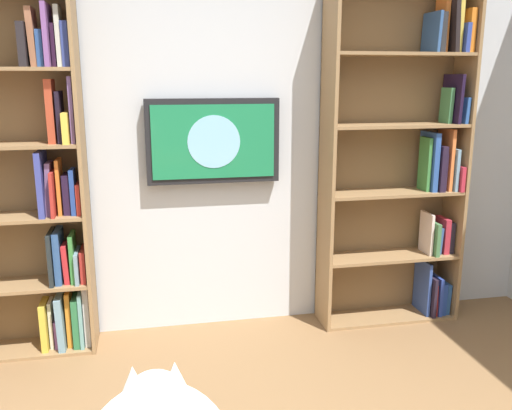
# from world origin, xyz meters

# --- Properties ---
(wall_back) EXTENTS (4.52, 0.06, 2.70)m
(wall_back) POSITION_xyz_m (0.00, -2.23, 1.35)
(wall_back) COLOR silver
(wall_back) RESTS_ON ground
(bookshelf_left) EXTENTS (0.93, 0.28, 2.19)m
(bookshelf_left) POSITION_xyz_m (-1.25, -2.07, 1.09)
(bookshelf_left) COLOR #937047
(bookshelf_left) RESTS_ON ground
(bookshelf_right) EXTENTS (0.76, 0.28, 2.07)m
(bookshelf_right) POSITION_xyz_m (1.05, -2.06, 0.99)
(bookshelf_right) COLOR #937047
(bookshelf_right) RESTS_ON ground
(wall_mounted_tv) EXTENTS (0.82, 0.07, 0.52)m
(wall_mounted_tv) POSITION_xyz_m (0.01, -2.15, 1.23)
(wall_mounted_tv) COLOR black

